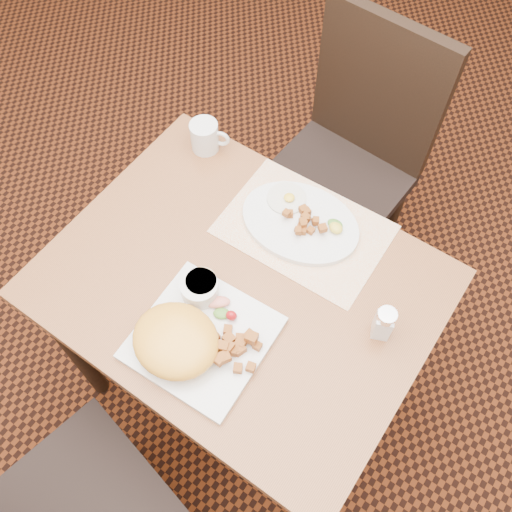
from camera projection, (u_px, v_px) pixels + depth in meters
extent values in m
plane|color=black|center=(245.00, 381.00, 2.00)|extent=(8.00, 8.00, 0.00)
cube|color=#96572E|center=(240.00, 285.00, 1.37)|extent=(0.90, 0.70, 0.03)
cylinder|color=black|center=(74.00, 349.00, 1.68)|extent=(0.05, 0.05, 0.71)
cylinder|color=black|center=(198.00, 212.00, 1.93)|extent=(0.05, 0.05, 0.71)
cylinder|color=black|center=(410.00, 338.00, 1.70)|extent=(0.05, 0.05, 0.71)
cylinder|color=black|center=(113.00, 437.00, 1.69)|extent=(0.04, 0.04, 0.42)
cube|color=black|center=(331.00, 187.00, 1.87)|extent=(0.44, 0.44, 0.05)
cylinder|color=black|center=(392.00, 220.00, 2.09)|extent=(0.04, 0.04, 0.42)
cylinder|color=black|center=(337.00, 289.00, 1.94)|extent=(0.04, 0.04, 0.42)
cylinder|color=black|center=(312.00, 172.00, 2.20)|extent=(0.04, 0.04, 0.42)
cylinder|color=black|center=(255.00, 234.00, 2.06)|extent=(0.04, 0.04, 0.42)
cube|color=black|center=(379.00, 90.00, 1.71)|extent=(0.42, 0.06, 0.50)
cube|color=white|center=(304.00, 229.00, 1.42)|extent=(0.41, 0.29, 0.00)
cube|color=silver|center=(203.00, 338.00, 1.27)|extent=(0.29, 0.29, 0.02)
ellipsoid|color=yellow|center=(176.00, 340.00, 1.22)|extent=(0.19, 0.17, 0.07)
ellipsoid|color=yellow|center=(180.00, 358.00, 1.22)|extent=(0.08, 0.07, 0.03)
ellipsoid|color=yellow|center=(164.00, 320.00, 1.27)|extent=(0.08, 0.07, 0.03)
cylinder|color=silver|center=(200.00, 289.00, 1.30)|extent=(0.09, 0.09, 0.05)
cylinder|color=beige|center=(201.00, 281.00, 1.28)|extent=(0.07, 0.07, 0.01)
ellipsoid|color=#387223|center=(222.00, 314.00, 1.28)|extent=(0.05, 0.04, 0.01)
ellipsoid|color=red|center=(231.00, 316.00, 1.27)|extent=(0.03, 0.03, 0.03)
ellipsoid|color=#F28C72|center=(217.00, 302.00, 1.30)|extent=(0.07, 0.06, 0.02)
cylinder|color=white|center=(287.00, 198.00, 1.45)|extent=(0.10, 0.10, 0.01)
ellipsoid|color=yellow|center=(289.00, 197.00, 1.44)|extent=(0.03, 0.03, 0.01)
ellipsoid|color=#387223|center=(335.00, 224.00, 1.40)|extent=(0.04, 0.03, 0.01)
ellipsoid|color=yellow|center=(336.00, 228.00, 1.39)|extent=(0.04, 0.04, 0.02)
cube|color=white|center=(382.00, 325.00, 1.25)|extent=(0.05, 0.05, 0.08)
cylinder|color=silver|center=(387.00, 316.00, 1.21)|extent=(0.06, 0.06, 0.02)
cylinder|color=silver|center=(205.00, 136.00, 1.53)|extent=(0.08, 0.08, 0.09)
torus|color=silver|center=(221.00, 139.00, 1.52)|extent=(0.05, 0.03, 0.05)
cube|color=#AD5A1B|center=(220.00, 349.00, 1.24)|extent=(0.03, 0.03, 0.02)
cube|color=#AD5A1B|center=(223.00, 347.00, 1.22)|extent=(0.03, 0.03, 0.02)
cube|color=#AD5A1B|center=(238.00, 368.00, 1.22)|extent=(0.03, 0.03, 0.02)
cube|color=#AD5A1B|center=(222.00, 351.00, 1.24)|extent=(0.02, 0.02, 0.02)
cube|color=#AD5A1B|center=(241.00, 343.00, 1.24)|extent=(0.02, 0.02, 0.02)
cube|color=#AD5A1B|center=(219.00, 360.00, 1.21)|extent=(0.02, 0.02, 0.02)
cube|color=#AD5A1B|center=(229.00, 346.00, 1.22)|extent=(0.02, 0.02, 0.02)
cube|color=#AD5A1B|center=(252.00, 338.00, 1.23)|extent=(0.03, 0.03, 0.02)
cube|color=#AD5A1B|center=(215.00, 336.00, 1.25)|extent=(0.02, 0.02, 0.02)
cube|color=#AD5A1B|center=(240.00, 338.00, 1.25)|extent=(0.03, 0.03, 0.02)
cube|color=#AD5A1B|center=(236.00, 348.00, 1.24)|extent=(0.03, 0.03, 0.02)
cube|color=#AD5A1B|center=(228.00, 330.00, 1.26)|extent=(0.03, 0.03, 0.02)
cube|color=#AD5A1B|center=(251.00, 367.00, 1.22)|extent=(0.02, 0.02, 0.02)
cube|color=#AD5A1B|center=(239.00, 349.00, 1.24)|extent=(0.03, 0.03, 0.02)
cube|color=#AD5A1B|center=(233.00, 350.00, 1.24)|extent=(0.03, 0.03, 0.02)
cube|color=#AD5A1B|center=(225.00, 357.00, 1.21)|extent=(0.03, 0.03, 0.02)
cube|color=#AD5A1B|center=(257.00, 346.00, 1.24)|extent=(0.02, 0.02, 0.02)
cube|color=#AD5A1B|center=(249.00, 336.00, 1.25)|extent=(0.02, 0.03, 0.02)
cube|color=#AD5A1B|center=(235.00, 350.00, 1.24)|extent=(0.02, 0.02, 0.02)
cube|color=#AD5A1B|center=(235.00, 349.00, 1.24)|extent=(0.03, 0.03, 0.02)
cube|color=#AD5A1B|center=(229.00, 339.00, 1.25)|extent=(0.03, 0.03, 0.02)
cube|color=#AD5A1B|center=(306.00, 212.00, 1.42)|extent=(0.02, 0.02, 0.02)
cube|color=#AD5A1B|center=(316.00, 221.00, 1.39)|extent=(0.02, 0.02, 0.01)
cube|color=#AD5A1B|center=(306.00, 219.00, 1.41)|extent=(0.02, 0.02, 0.02)
cube|color=#AD5A1B|center=(300.00, 227.00, 1.40)|extent=(0.02, 0.02, 0.01)
cube|color=#AD5A1B|center=(323.00, 228.00, 1.38)|extent=(0.03, 0.03, 0.02)
cube|color=#AD5A1B|center=(303.00, 210.00, 1.42)|extent=(0.02, 0.02, 0.02)
cube|color=#AD5A1B|center=(290.00, 214.00, 1.42)|extent=(0.02, 0.02, 0.02)
cube|color=#AD5A1B|center=(305.00, 218.00, 1.41)|extent=(0.02, 0.02, 0.02)
cube|color=#AD5A1B|center=(303.00, 222.00, 1.39)|extent=(0.02, 0.02, 0.01)
cube|color=#AD5A1B|center=(298.00, 231.00, 1.39)|extent=(0.02, 0.02, 0.01)
cube|color=#AD5A1B|center=(303.00, 231.00, 1.39)|extent=(0.02, 0.02, 0.02)
cube|color=#AD5A1B|center=(303.00, 224.00, 1.39)|extent=(0.02, 0.02, 0.01)
cube|color=#AD5A1B|center=(286.00, 213.00, 1.40)|extent=(0.02, 0.02, 0.01)
cube|color=#AD5A1B|center=(315.00, 222.00, 1.41)|extent=(0.02, 0.02, 0.01)
cube|color=#AD5A1B|center=(306.00, 218.00, 1.39)|extent=(0.02, 0.02, 0.01)
cube|color=#AD5A1B|center=(299.00, 231.00, 1.39)|extent=(0.02, 0.02, 0.01)
cube|color=#AD5A1B|center=(303.00, 221.00, 1.39)|extent=(0.02, 0.02, 0.01)
cube|color=#AD5A1B|center=(311.00, 231.00, 1.39)|extent=(0.02, 0.02, 0.01)
cube|color=#AD5A1B|center=(298.00, 230.00, 1.38)|extent=(0.02, 0.02, 0.01)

